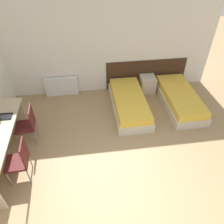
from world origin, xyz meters
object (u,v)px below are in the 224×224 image
(bed_near_door, at_px, (179,99))
(chair_near_notebook, at_px, (20,159))
(laptop, at_px, (2,115))
(chair_near_laptop, at_px, (28,124))
(nightstand, at_px, (147,84))
(bed_near_window, at_px, (129,103))

(bed_near_door, xyz_separation_m, chair_near_notebook, (-3.82, -1.76, 0.30))
(chair_near_notebook, relative_size, laptop, 2.94)
(chair_near_laptop, bearing_deg, nightstand, 23.06)
(bed_near_window, relative_size, nightstand, 4.08)
(nightstand, xyz_separation_m, chair_near_notebook, (-3.12, -2.52, 0.26))
(chair_near_laptop, xyz_separation_m, chair_near_notebook, (0.00, -0.97, 0.00))
(nightstand, xyz_separation_m, chair_near_laptop, (-3.12, -1.55, 0.26))
(chair_near_laptop, distance_m, laptop, 0.53)
(chair_near_laptop, height_order, chair_near_notebook, same)
(bed_near_window, relative_size, chair_near_notebook, 2.15)
(nightstand, bearing_deg, chair_near_notebook, -141.08)
(bed_near_window, relative_size, chair_near_laptop, 2.15)
(laptop, bearing_deg, chair_near_laptop, -0.63)
(bed_near_door, xyz_separation_m, chair_near_laptop, (-3.82, -0.79, 0.30))
(bed_near_door, height_order, laptop, laptop)
(bed_near_door, height_order, nightstand, nightstand)
(bed_near_window, bearing_deg, chair_near_notebook, -144.02)
(bed_near_door, distance_m, nightstand, 1.03)
(chair_near_laptop, height_order, laptop, laptop)
(bed_near_window, bearing_deg, bed_near_door, 0.00)
(nightstand, height_order, laptop, laptop)
(nightstand, distance_m, chair_near_notebook, 4.02)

